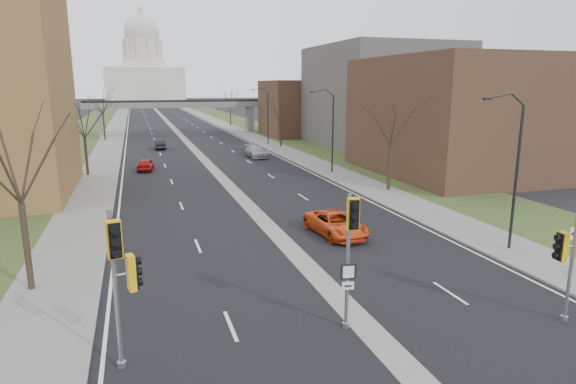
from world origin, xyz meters
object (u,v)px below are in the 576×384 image
signal_pole_left (121,267)px  signal_pole_right (574,240)px  car_right_near (336,224)px  car_right_mid (256,152)px  signal_pole_median (351,239)px  speed_limit_sign (573,241)px  car_left_near (146,164)px  car_left_far (160,144)px

signal_pole_left → signal_pole_right: 16.39m
signal_pole_left → car_right_near: bearing=30.5°
car_right_mid → signal_pole_median: bearing=-101.6°
speed_limit_sign → car_left_near: 42.01m
speed_limit_sign → car_right_near: speed_limit_sign is taller
car_left_near → car_left_far: car_left_near is taller
signal_pole_median → car_right_mid: signal_pole_median is taller
car_right_near → signal_pole_right: bearing=-78.8°
signal_pole_median → signal_pole_right: size_ratio=1.01×
signal_pole_right → speed_limit_sign: 6.17m
signal_pole_left → car_right_mid: signal_pole_left is taller
car_left_far → car_right_mid: car_right_mid is taller
speed_limit_sign → car_right_near: 12.76m
signal_pole_median → signal_pole_left: bearing=-170.5°
signal_pole_median → car_left_near: bearing=108.3°
signal_pole_right → signal_pole_left: bearing=-178.3°
signal_pole_right → car_left_far: (-12.25, 59.47, -2.77)m
signal_pole_left → signal_pole_median: 7.93m
speed_limit_sign → car_right_mid: bearing=107.5°
car_left_near → car_right_near: size_ratio=0.78×
signal_pole_median → car_right_near: size_ratio=1.02×
signal_pole_right → car_right_mid: (-0.80, 47.11, -2.68)m
speed_limit_sign → car_right_mid: size_ratio=0.44×
car_left_near → car_right_mid: 15.14m
signal_pole_median → car_right_near: 12.51m
signal_pole_left → speed_limit_sign: size_ratio=2.35×
car_left_far → car_right_near: 46.86m
speed_limit_sign → car_right_mid: speed_limit_sign is taller
car_right_mid → signal_pole_left: bearing=-111.0°
signal_pole_left → car_left_far: size_ratio=1.33×
signal_pole_median → car_right_near: bearing=78.1°
car_left_far → signal_pole_median: bearing=93.5°
speed_limit_sign → car_left_near: speed_limit_sign is taller
signal_pole_right → speed_limit_sign: bearing=49.2°
signal_pole_left → car_left_near: (1.53, 39.29, -2.87)m
speed_limit_sign → car_left_near: size_ratio=0.57×
speed_limit_sign → car_left_near: (-19.23, 37.33, -1.02)m
speed_limit_sign → car_right_near: size_ratio=0.44×
car_left_far → car_left_near: bearing=81.9°
signal_pole_median → speed_limit_sign: (12.84, 1.89, -1.99)m
signal_pole_right → car_left_near: (-14.74, 41.20, -2.75)m
signal_pole_median → car_left_far: size_ratio=1.30×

